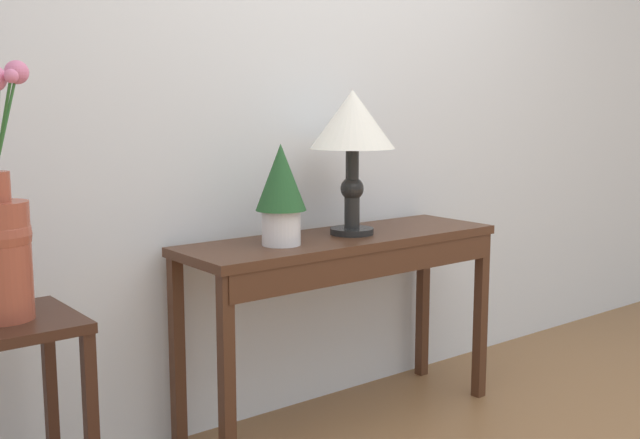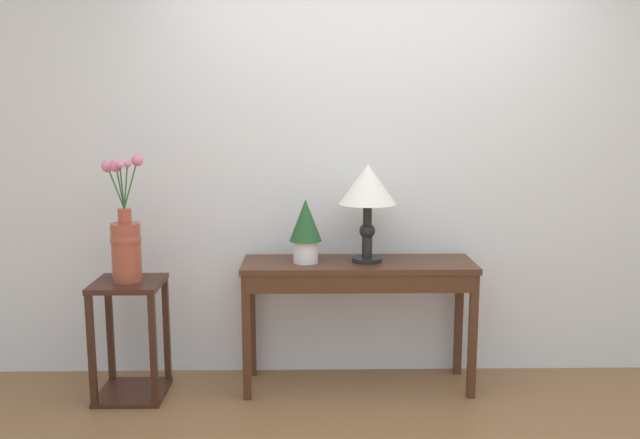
{
  "view_description": "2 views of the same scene",
  "coord_description": "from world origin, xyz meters",
  "px_view_note": "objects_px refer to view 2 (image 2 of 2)",
  "views": [
    {
      "loc": [
        -1.98,
        -1.1,
        1.28
      ],
      "look_at": [
        -0.21,
        1.15,
        0.85
      ],
      "focal_mm": 42.81,
      "sensor_mm": 36.0,
      "label": 1
    },
    {
      "loc": [
        -0.37,
        -2.52,
        1.62
      ],
      "look_at": [
        -0.31,
        1.28,
        1.0
      ],
      "focal_mm": 36.51,
      "sensor_mm": 36.0,
      "label": 2
    }
  ],
  "objects_px": {
    "potted_plant_on_console": "(306,228)",
    "console_table": "(358,280)",
    "pedestal_stand_left": "(131,339)",
    "table_lamp": "(368,189)",
    "flower_vase_tall": "(126,241)"
  },
  "relations": [
    {
      "from": "pedestal_stand_left",
      "to": "table_lamp",
      "type": "bearing_deg",
      "value": 4.42
    },
    {
      "from": "console_table",
      "to": "flower_vase_tall",
      "type": "relative_size",
      "value": 1.89
    },
    {
      "from": "console_table",
      "to": "table_lamp",
      "type": "xyz_separation_m",
      "value": [
        0.05,
        0.02,
        0.53
      ]
    },
    {
      "from": "potted_plant_on_console",
      "to": "console_table",
      "type": "bearing_deg",
      "value": -0.94
    },
    {
      "from": "console_table",
      "to": "pedestal_stand_left",
      "type": "bearing_deg",
      "value": -176.48
    },
    {
      "from": "table_lamp",
      "to": "potted_plant_on_console",
      "type": "bearing_deg",
      "value": -176.87
    },
    {
      "from": "potted_plant_on_console",
      "to": "table_lamp",
      "type": "bearing_deg",
      "value": 3.13
    },
    {
      "from": "pedestal_stand_left",
      "to": "console_table",
      "type": "bearing_deg",
      "value": 3.52
    },
    {
      "from": "console_table",
      "to": "flower_vase_tall",
      "type": "height_order",
      "value": "flower_vase_tall"
    },
    {
      "from": "flower_vase_tall",
      "to": "pedestal_stand_left",
      "type": "bearing_deg",
      "value": 82.47
    },
    {
      "from": "console_table",
      "to": "pedestal_stand_left",
      "type": "distance_m",
      "value": 1.36
    },
    {
      "from": "table_lamp",
      "to": "flower_vase_tall",
      "type": "bearing_deg",
      "value": -175.51
    },
    {
      "from": "potted_plant_on_console",
      "to": "flower_vase_tall",
      "type": "distance_m",
      "value": 1.01
    },
    {
      "from": "table_lamp",
      "to": "potted_plant_on_console",
      "type": "distance_m",
      "value": 0.42
    },
    {
      "from": "console_table",
      "to": "flower_vase_tall",
      "type": "bearing_deg",
      "value": -176.4
    }
  ]
}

